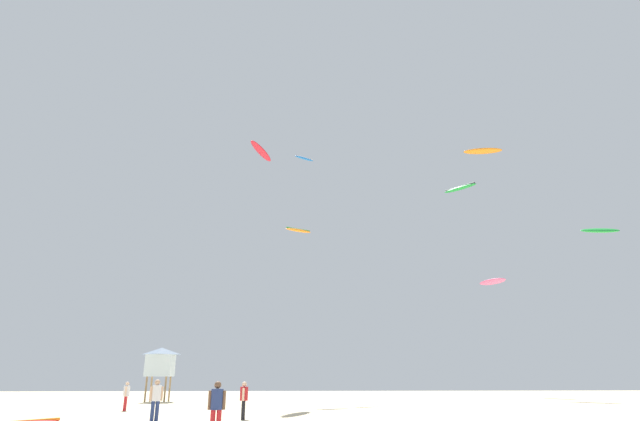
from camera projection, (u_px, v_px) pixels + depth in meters
person_foreground at (217, 405)px, 16.42m from camera, size 0.58×0.40×1.76m
person_midground at (126, 394)px, 29.08m from camera, size 0.36×0.53×1.61m
person_left at (244, 397)px, 23.35m from camera, size 0.38×0.56×1.68m
person_right at (156, 397)px, 21.96m from camera, size 0.53×0.40×1.78m
lifeguard_tower at (161, 362)px, 40.21m from camera, size 2.30×2.30×4.15m
kite_aloft_0 at (600, 230)px, 33.91m from camera, size 2.73×0.99×0.59m
kite_aloft_1 at (492, 282)px, 54.31m from camera, size 2.55×3.62×0.71m
kite_aloft_2 at (483, 151)px, 49.43m from camera, size 3.90×1.70×0.45m
kite_aloft_3 at (460, 188)px, 57.79m from camera, size 3.63×3.89×0.70m
kite_aloft_4 at (298, 230)px, 42.61m from camera, size 2.50×1.78×0.36m
kite_aloft_5 at (261, 151)px, 45.29m from camera, size 2.52×4.60×0.97m
kite_aloft_6 at (304, 158)px, 53.94m from camera, size 2.36×1.82×0.51m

